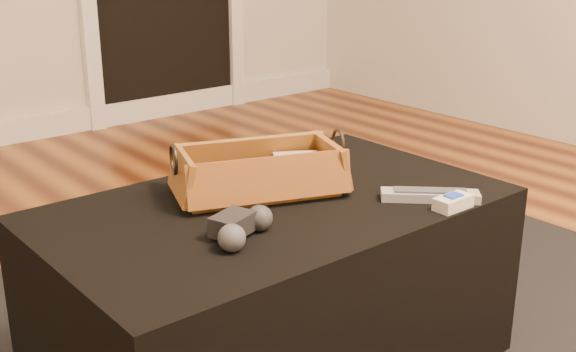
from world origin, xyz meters
TOP-DOWN VIEW (x-y plane):
  - ottoman at (0.19, 0.39)m, footprint 1.00×0.60m
  - tv_remote at (0.18, 0.45)m, footprint 0.20×0.09m
  - cloth_bundle at (0.30, 0.45)m, footprint 0.13×0.11m
  - wicker_basket at (0.20, 0.46)m, footprint 0.42×0.31m
  - game_controller at (0.02, 0.28)m, footprint 0.17×0.12m
  - silver_remote at (0.46, 0.19)m, footprint 0.19×0.18m
  - cream_gadget at (0.46, 0.12)m, footprint 0.09×0.04m

SIDE VIEW (x-z plane):
  - ottoman at x=0.19m, z-range 0.01..0.43m
  - silver_remote at x=0.46m, z-range 0.43..0.46m
  - cream_gadget at x=0.46m, z-range 0.43..0.46m
  - tv_remote at x=0.18m, z-range 0.45..0.47m
  - game_controller at x=0.02m, z-range 0.43..0.48m
  - cloth_bundle at x=0.30m, z-range 0.45..0.50m
  - wicker_basket at x=0.20m, z-range 0.41..0.54m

